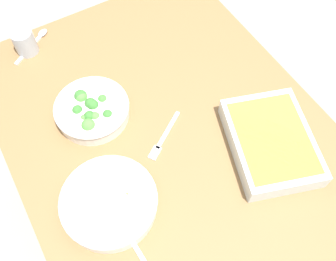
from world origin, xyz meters
name	(u,v)px	position (x,y,z in m)	size (l,w,h in m)	color
ground_plane	(168,210)	(0.00, 0.00, 0.00)	(6.00, 6.00, 0.00)	#9E9389
dining_table	(168,145)	(0.00, 0.00, 0.65)	(1.20, 0.90, 0.74)	olive
stew_bowl	(109,202)	(-0.12, 0.25, 0.77)	(0.25, 0.25, 0.06)	white
broccoli_bowl	(92,110)	(0.16, 0.17, 0.77)	(0.22, 0.22, 0.07)	white
baking_dish	(271,142)	(-0.20, -0.22, 0.77)	(0.35, 0.30, 0.06)	silver
drink_cup	(25,43)	(0.51, 0.25, 0.78)	(0.07, 0.07, 0.08)	#B2BCC6
spoon_by_stew	(131,240)	(-0.23, 0.24, 0.74)	(0.18, 0.03, 0.01)	silver
spoon_by_broccoli	(107,109)	(0.16, 0.12, 0.74)	(0.04, 0.18, 0.01)	silver
spoon_spare	(36,41)	(0.54, 0.21, 0.74)	(0.11, 0.16, 0.01)	silver
fork_on_table	(163,139)	(-0.02, 0.03, 0.74)	(0.11, 0.16, 0.01)	silver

